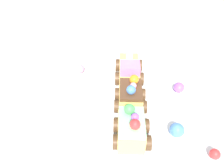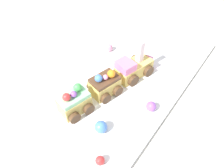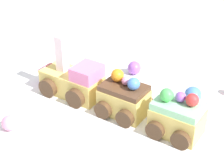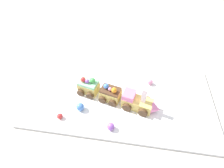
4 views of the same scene
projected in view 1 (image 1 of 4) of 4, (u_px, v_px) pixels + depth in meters
The scene contains 9 objects.
ground_plane at pixel (116, 99), 0.54m from camera, with size 10.00×10.00×0.00m, color beige.
display_board at pixel (116, 98), 0.53m from camera, with size 0.71×0.39×0.01m, color white.
cake_train_locomotive at pixel (129, 67), 0.58m from camera, with size 0.14×0.09×0.11m.
cake_car_chocolate at pixel (130, 96), 0.49m from camera, with size 0.08×0.09×0.07m.
cake_car_mint at pixel (132, 129), 0.42m from camera, with size 0.08×0.09×0.07m.
gumball_red at pixel (215, 154), 0.39m from camera, with size 0.02×0.02×0.02m, color red.
gumball_pink at pixel (80, 69), 0.60m from camera, with size 0.02×0.02×0.02m, color pink.
gumball_purple at pixel (179, 87), 0.53m from camera, with size 0.03×0.03×0.03m, color #9956C6.
gumball_blue at pixel (177, 130), 0.43m from camera, with size 0.03×0.03×0.03m, color #4C84E0.
Camera 1 is at (-0.38, 0.09, 0.37)m, focal length 35.00 mm.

